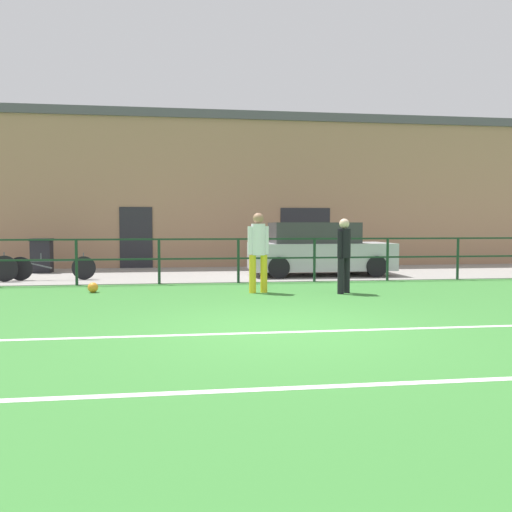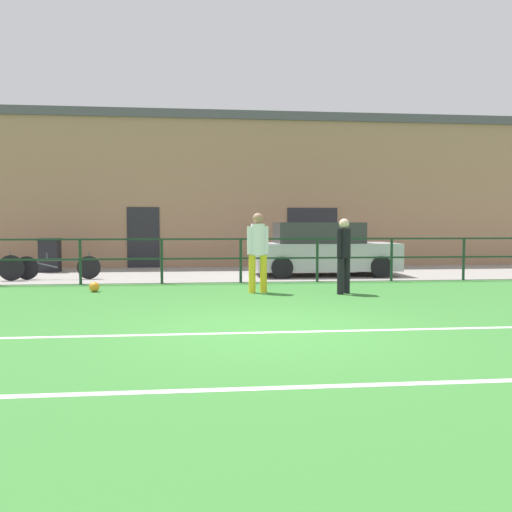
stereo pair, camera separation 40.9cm
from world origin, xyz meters
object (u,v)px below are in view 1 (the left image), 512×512
soccer_ball_spare (93,288)px  player_striker (258,248)px  parked_car_red (318,250)px  trash_bin_0 (42,255)px  bicycle_parked_0 (52,268)px  player_goalkeeper (344,251)px

soccer_ball_spare → player_striker: bearing=-8.1°
parked_car_red → trash_bin_0: bearing=166.8°
player_striker → trash_bin_0: size_ratio=1.66×
player_striker → parked_car_red: (2.30, 3.63, -0.24)m
bicycle_parked_0 → trash_bin_0: (-0.86, 2.36, 0.20)m
bicycle_parked_0 → trash_bin_0: bearing=110.0°
player_goalkeeper → trash_bin_0: 9.78m
player_goalkeeper → soccer_ball_spare: bearing=130.1°
parked_car_red → soccer_ball_spare: bearing=-152.2°
player_goalkeeper → parked_car_red: bearing=42.6°
trash_bin_0 → player_striker: bearing=-43.1°
parked_car_red → trash_bin_0: size_ratio=3.90×
player_striker → parked_car_red: player_striker is taller
soccer_ball_spare → trash_bin_0: trash_bin_0 is taller
player_striker → bicycle_parked_0: player_striker is taller
parked_car_red → bicycle_parked_0: (-7.39, -0.43, -0.40)m
parked_car_red → bicycle_parked_0: size_ratio=1.83×
player_striker → trash_bin_0: 8.15m
player_goalkeeper → player_striker: (-1.82, 0.37, 0.07)m
player_striker → bicycle_parked_0: bearing=138.7°
soccer_ball_spare → parked_car_red: parked_car_red is taller
player_goalkeeper → bicycle_parked_0: bearing=112.1°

